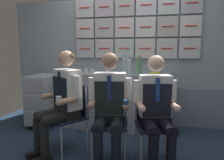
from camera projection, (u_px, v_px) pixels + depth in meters
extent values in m
cube|color=#90A0AA|center=(127.00, 62.00, 3.52)|extent=(4.20, 0.06, 2.15)
cube|color=gray|center=(126.00, 104.00, 3.59)|extent=(4.12, 0.01, 0.65)
cube|color=#B9BBC2|center=(86.00, 49.00, 3.59)|extent=(0.32, 0.06, 0.32)
cylinder|color=red|center=(85.00, 49.00, 3.55)|extent=(0.18, 0.01, 0.01)
cube|color=silver|center=(105.00, 48.00, 3.51)|extent=(0.32, 0.06, 0.32)
cylinder|color=red|center=(104.00, 48.00, 3.47)|extent=(0.18, 0.01, 0.01)
cube|color=silver|center=(125.00, 48.00, 3.44)|extent=(0.32, 0.06, 0.32)
cylinder|color=red|center=(124.00, 48.00, 3.40)|extent=(0.18, 0.01, 0.01)
cube|color=silver|center=(145.00, 48.00, 3.36)|extent=(0.32, 0.06, 0.32)
cylinder|color=red|center=(145.00, 48.00, 3.33)|extent=(0.18, 0.01, 0.01)
cube|color=silver|center=(167.00, 48.00, 3.29)|extent=(0.32, 0.06, 0.32)
cylinder|color=red|center=(167.00, 48.00, 3.25)|extent=(0.18, 0.01, 0.01)
cube|color=silver|center=(189.00, 48.00, 3.21)|extent=(0.32, 0.06, 0.32)
cylinder|color=red|center=(190.00, 48.00, 3.18)|extent=(0.18, 0.01, 0.01)
cube|color=silver|center=(85.00, 29.00, 3.54)|extent=(0.32, 0.06, 0.32)
cylinder|color=red|center=(85.00, 28.00, 3.50)|extent=(0.18, 0.01, 0.01)
cube|color=#B4B7C0|center=(105.00, 28.00, 3.46)|extent=(0.32, 0.06, 0.32)
cylinder|color=red|center=(104.00, 28.00, 3.42)|extent=(0.18, 0.01, 0.01)
cube|color=silver|center=(125.00, 28.00, 3.39)|extent=(0.32, 0.06, 0.32)
cylinder|color=red|center=(124.00, 27.00, 3.35)|extent=(0.18, 0.01, 0.01)
cube|color=silver|center=(146.00, 27.00, 3.31)|extent=(0.32, 0.06, 0.32)
cylinder|color=red|center=(146.00, 27.00, 3.28)|extent=(0.18, 0.01, 0.01)
cube|color=#B2B2B0|center=(168.00, 27.00, 3.24)|extent=(0.32, 0.06, 0.32)
cylinder|color=red|center=(168.00, 26.00, 3.20)|extent=(0.18, 0.01, 0.01)
cube|color=silver|center=(191.00, 26.00, 3.17)|extent=(0.32, 0.06, 0.32)
cylinder|color=red|center=(191.00, 26.00, 3.13)|extent=(0.18, 0.01, 0.01)
cube|color=silver|center=(85.00, 8.00, 3.49)|extent=(0.32, 0.06, 0.32)
cylinder|color=red|center=(84.00, 8.00, 3.45)|extent=(0.18, 0.01, 0.01)
cube|color=#B4ADBC|center=(105.00, 7.00, 3.41)|extent=(0.32, 0.06, 0.32)
cylinder|color=red|center=(104.00, 7.00, 3.37)|extent=(0.18, 0.01, 0.01)
cube|color=#ADADB0|center=(125.00, 6.00, 3.34)|extent=(0.32, 0.06, 0.32)
cylinder|color=red|center=(125.00, 6.00, 3.30)|extent=(0.18, 0.01, 0.01)
cube|color=silver|center=(146.00, 5.00, 3.26)|extent=(0.32, 0.06, 0.32)
cylinder|color=red|center=(146.00, 5.00, 3.23)|extent=(0.18, 0.01, 0.01)
cube|color=silver|center=(168.00, 4.00, 3.19)|extent=(0.32, 0.06, 0.32)
cylinder|color=red|center=(169.00, 4.00, 3.15)|extent=(0.18, 0.01, 0.01)
cube|color=#A7A9B9|center=(192.00, 3.00, 3.12)|extent=(0.32, 0.06, 0.32)
cylinder|color=red|center=(192.00, 2.00, 3.08)|extent=(0.18, 0.01, 0.01)
cube|color=red|center=(136.00, 0.00, 3.30)|extent=(0.20, 0.02, 0.05)
cube|color=#A6A8B8|center=(116.00, 101.00, 3.36)|extent=(1.70, 0.52, 0.88)
cube|color=#9798A9|center=(116.00, 74.00, 3.30)|extent=(1.74, 0.53, 0.03)
sphere|color=black|center=(28.00, 127.00, 3.30)|extent=(0.07, 0.07, 0.07)
sphere|color=black|center=(46.00, 129.00, 3.23)|extent=(0.07, 0.07, 0.07)
sphere|color=black|center=(46.00, 117.00, 3.83)|extent=(0.07, 0.07, 0.07)
sphere|color=black|center=(61.00, 118.00, 3.77)|extent=(0.07, 0.07, 0.07)
cube|color=silver|center=(45.00, 98.00, 3.47)|extent=(0.40, 0.64, 0.80)
cube|color=#A3A8B4|center=(35.00, 119.00, 3.20)|extent=(0.35, 0.01, 0.21)
cube|color=#A3A8B4|center=(34.00, 103.00, 3.16)|extent=(0.35, 0.01, 0.21)
cube|color=#A3A8B4|center=(33.00, 86.00, 3.12)|extent=(0.35, 0.01, 0.21)
cylinder|color=#28282D|center=(33.00, 79.00, 3.13)|extent=(0.32, 0.02, 0.02)
cylinder|color=#A8AAAF|center=(48.00, 133.00, 2.63)|extent=(0.02, 0.02, 0.41)
cylinder|color=#A8AAAF|center=(61.00, 143.00, 2.36)|extent=(0.02, 0.02, 0.41)
cylinder|color=#A8AAAF|center=(73.00, 127.00, 2.86)|extent=(0.02, 0.02, 0.41)
cylinder|color=#A8AAAF|center=(87.00, 134.00, 2.60)|extent=(0.02, 0.02, 0.41)
cube|color=#1B1F38|center=(67.00, 118.00, 2.58)|extent=(0.56, 0.56, 0.02)
cube|color=#1B1F38|center=(79.00, 99.00, 2.68)|extent=(0.31, 0.24, 0.40)
cylinder|color=#A8AAAF|center=(72.00, 97.00, 2.80)|extent=(0.02, 0.02, 0.40)
cylinder|color=#A8AAAF|center=(86.00, 102.00, 2.54)|extent=(0.02, 0.02, 0.40)
cube|color=black|center=(36.00, 154.00, 2.46)|extent=(0.20, 0.23, 0.06)
cube|color=black|center=(42.00, 160.00, 2.31)|extent=(0.20, 0.23, 0.06)
cylinder|color=black|center=(38.00, 135.00, 2.45)|extent=(0.10, 0.10, 0.40)
cylinder|color=black|center=(44.00, 140.00, 2.31)|extent=(0.10, 0.10, 0.40)
cylinder|color=black|center=(51.00, 114.00, 2.53)|extent=(0.33, 0.39, 0.13)
cylinder|color=black|center=(58.00, 118.00, 2.39)|extent=(0.33, 0.39, 0.13)
cube|color=black|center=(67.00, 112.00, 2.57)|extent=(0.40, 0.37, 0.12)
cube|color=white|center=(68.00, 89.00, 2.54)|extent=(0.42, 0.38, 0.49)
cube|color=black|center=(60.00, 93.00, 2.48)|extent=(0.28, 0.21, 0.39)
cube|color=black|center=(59.00, 83.00, 2.45)|extent=(0.04, 0.03, 0.27)
cylinder|color=white|center=(60.00, 83.00, 2.69)|extent=(0.08, 0.08, 0.26)
cylinder|color=tan|center=(53.00, 95.00, 2.63)|extent=(0.20, 0.24, 0.07)
sphere|color=tan|center=(45.00, 96.00, 2.56)|extent=(0.08, 0.08, 0.08)
cylinder|color=white|center=(76.00, 87.00, 2.37)|extent=(0.08, 0.08, 0.26)
cylinder|color=tan|center=(68.00, 101.00, 2.34)|extent=(0.20, 0.24, 0.07)
sphere|color=tan|center=(59.00, 102.00, 2.27)|extent=(0.08, 0.08, 0.08)
cylinder|color=white|center=(59.00, 99.00, 2.26)|extent=(0.06, 0.06, 0.06)
sphere|color=tan|center=(67.00, 58.00, 2.49)|extent=(0.19, 0.19, 0.19)
ellipsoid|color=brown|center=(68.00, 57.00, 2.49)|extent=(0.26, 0.25, 0.14)
cylinder|color=#A8AAAF|center=(92.00, 148.00, 2.23)|extent=(0.02, 0.02, 0.41)
cylinder|color=#A8AAAF|center=(125.00, 150.00, 2.20)|extent=(0.02, 0.02, 0.41)
cylinder|color=#A8AAAF|center=(97.00, 135.00, 2.59)|extent=(0.02, 0.02, 0.41)
cylinder|color=#A8AAAF|center=(125.00, 136.00, 2.56)|extent=(0.02, 0.02, 0.41)
cube|color=#1B1F38|center=(110.00, 124.00, 2.36)|extent=(0.45, 0.45, 0.02)
cube|color=#1B1F38|center=(111.00, 102.00, 2.52)|extent=(0.37, 0.08, 0.40)
cylinder|color=#A8AAAF|center=(97.00, 102.00, 2.52)|extent=(0.02, 0.02, 0.40)
cylinder|color=#A8AAAF|center=(126.00, 103.00, 2.50)|extent=(0.02, 0.02, 0.40)
cylinder|color=black|center=(98.00, 151.00, 2.06)|extent=(0.10, 0.10, 0.40)
cylinder|color=black|center=(116.00, 151.00, 2.05)|extent=(0.10, 0.10, 0.40)
cylinder|color=black|center=(100.00, 124.00, 2.20)|extent=(0.18, 0.39, 0.13)
cylinder|color=black|center=(117.00, 125.00, 2.18)|extent=(0.18, 0.39, 0.13)
cube|color=black|center=(110.00, 118.00, 2.35)|extent=(0.36, 0.24, 0.12)
cube|color=white|center=(110.00, 93.00, 2.33)|extent=(0.38, 0.24, 0.47)
cube|color=black|center=(109.00, 98.00, 2.23)|extent=(0.32, 0.06, 0.38)
cube|color=navy|center=(109.00, 88.00, 2.21)|extent=(0.04, 0.01, 0.26)
cylinder|color=white|center=(92.00, 88.00, 2.34)|extent=(0.08, 0.08, 0.26)
cylinder|color=#A27862|center=(93.00, 103.00, 2.25)|extent=(0.10, 0.24, 0.07)
sphere|color=#A27862|center=(91.00, 106.00, 2.15)|extent=(0.08, 0.08, 0.08)
cylinder|color=white|center=(128.00, 89.00, 2.31)|extent=(0.08, 0.08, 0.26)
cylinder|color=#A27862|center=(126.00, 104.00, 2.22)|extent=(0.10, 0.24, 0.07)
sphere|color=#A27862|center=(126.00, 107.00, 2.12)|extent=(0.08, 0.08, 0.08)
cylinder|color=navy|center=(126.00, 103.00, 2.11)|extent=(0.06, 0.06, 0.06)
sphere|color=#A27862|center=(110.00, 61.00, 2.28)|extent=(0.19, 0.19, 0.19)
ellipsoid|color=brown|center=(110.00, 59.00, 2.29)|extent=(0.20, 0.19, 0.13)
cylinder|color=#A8AAAF|center=(141.00, 153.00, 2.13)|extent=(0.02, 0.02, 0.41)
cylinder|color=#A8AAAF|center=(175.00, 152.00, 2.15)|extent=(0.02, 0.02, 0.41)
cylinder|color=#A8AAAF|center=(136.00, 138.00, 2.49)|extent=(0.02, 0.02, 0.41)
cylinder|color=#A8AAAF|center=(165.00, 138.00, 2.50)|extent=(0.02, 0.02, 0.41)
cube|color=#1B1F38|center=(154.00, 127.00, 2.29)|extent=(0.49, 0.49, 0.02)
cube|color=#1B1F38|center=(151.00, 104.00, 2.44)|extent=(0.36, 0.12, 0.40)
cylinder|color=#A8AAAF|center=(136.00, 104.00, 2.43)|extent=(0.02, 0.02, 0.40)
cylinder|color=#A8AAAF|center=(166.00, 104.00, 2.44)|extent=(0.02, 0.02, 0.40)
cylinder|color=black|center=(153.00, 154.00, 1.99)|extent=(0.10, 0.10, 0.40)
cylinder|color=black|center=(171.00, 154.00, 1.99)|extent=(0.10, 0.10, 0.40)
cylinder|color=black|center=(150.00, 127.00, 2.11)|extent=(0.22, 0.38, 0.13)
cylinder|color=black|center=(167.00, 127.00, 2.12)|extent=(0.22, 0.38, 0.13)
cube|color=black|center=(155.00, 121.00, 2.28)|extent=(0.36, 0.28, 0.12)
cube|color=white|center=(155.00, 95.00, 2.25)|extent=(0.38, 0.27, 0.45)
cube|color=black|center=(157.00, 101.00, 2.16)|extent=(0.31, 0.09, 0.36)
cube|color=navy|center=(158.00, 90.00, 2.14)|extent=(0.04, 0.02, 0.25)
cylinder|color=white|center=(137.00, 91.00, 2.24)|extent=(0.08, 0.08, 0.25)
cylinder|color=beige|center=(140.00, 106.00, 2.16)|extent=(0.12, 0.24, 0.07)
sphere|color=beige|center=(142.00, 109.00, 2.06)|extent=(0.08, 0.08, 0.08)
cylinder|color=white|center=(173.00, 91.00, 2.26)|extent=(0.08, 0.08, 0.25)
cylinder|color=beige|center=(174.00, 106.00, 2.17)|extent=(0.12, 0.24, 0.07)
sphere|color=beige|center=(177.00, 108.00, 2.07)|extent=(0.08, 0.08, 0.08)
sphere|color=beige|center=(156.00, 63.00, 2.20)|extent=(0.18, 0.18, 0.18)
ellipsoid|color=tan|center=(156.00, 62.00, 2.21)|extent=(0.21, 0.20, 0.13)
cylinder|color=silver|center=(124.00, 67.00, 3.09)|extent=(0.07, 0.07, 0.25)
cone|color=silver|center=(125.00, 57.00, 3.07)|extent=(0.07, 0.07, 0.02)
cylinder|color=blue|center=(125.00, 56.00, 3.07)|extent=(0.03, 0.03, 0.02)
cylinder|color=#519D57|center=(139.00, 66.00, 3.07)|extent=(0.06, 0.06, 0.28)
cone|color=#519D57|center=(139.00, 56.00, 3.05)|extent=(0.06, 0.06, 0.02)
cylinder|color=silver|center=(139.00, 55.00, 3.05)|extent=(0.03, 0.03, 0.02)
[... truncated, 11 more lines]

